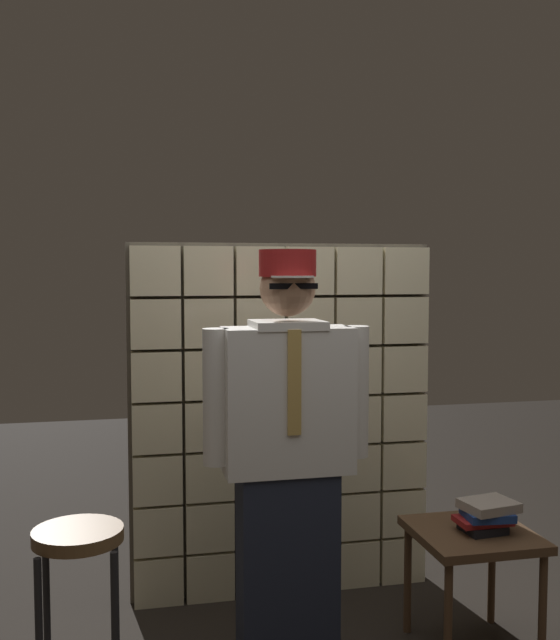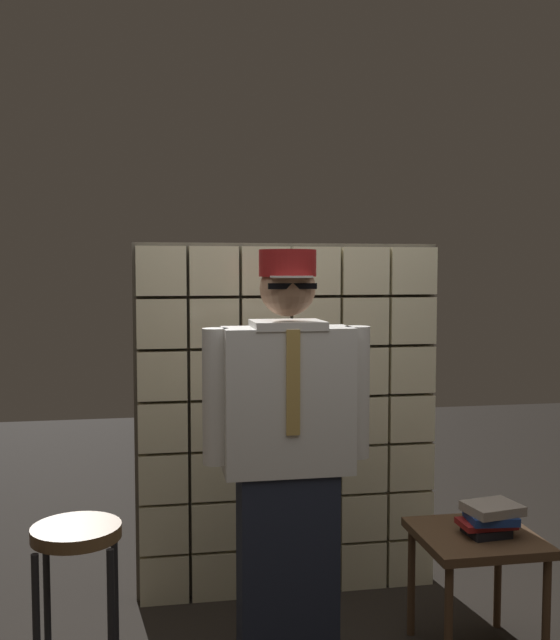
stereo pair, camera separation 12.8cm
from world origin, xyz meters
name	(u,v)px [view 2 (the right image)]	position (x,y,z in m)	size (l,w,h in m)	color
glass_block_wall	(290,422)	(0.00, 1.16, 0.93)	(1.63, 0.10, 1.89)	beige
standing_person	(287,455)	(-0.15, 0.42, 0.95)	(0.72, 0.30, 1.82)	#1E2333
bar_stool	(77,575)	(-1.01, 0.22, 0.57)	(0.34, 0.34, 0.76)	brown
side_table	(476,550)	(0.70, 0.39, 0.48)	(0.52, 0.52, 0.56)	#513823
book_stack	(490,518)	(0.75, 0.36, 0.64)	(0.27, 0.22, 0.14)	black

